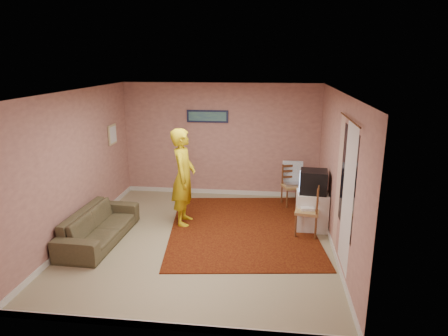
# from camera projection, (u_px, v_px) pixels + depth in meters

# --- Properties ---
(ground) EXTENTS (5.00, 5.00, 0.00)m
(ground) POSITION_uv_depth(u_px,v_px,m) (203.00, 239.00, 7.13)
(ground) COLOR gray
(ground) RESTS_ON ground
(wall_back) EXTENTS (4.50, 0.02, 2.60)m
(wall_back) POSITION_uv_depth(u_px,v_px,m) (221.00, 140.00, 9.18)
(wall_back) COLOR tan
(wall_back) RESTS_ON ground
(wall_front) EXTENTS (4.50, 0.02, 2.60)m
(wall_front) POSITION_uv_depth(u_px,v_px,m) (163.00, 229.00, 4.39)
(wall_front) COLOR tan
(wall_front) RESTS_ON ground
(wall_left) EXTENTS (0.02, 5.00, 2.60)m
(wall_left) POSITION_uv_depth(u_px,v_px,m) (77.00, 165.00, 7.04)
(wall_left) COLOR tan
(wall_left) RESTS_ON ground
(wall_right) EXTENTS (0.02, 5.00, 2.60)m
(wall_right) POSITION_uv_depth(u_px,v_px,m) (338.00, 173.00, 6.53)
(wall_right) COLOR tan
(wall_right) RESTS_ON ground
(ceiling) EXTENTS (4.50, 5.00, 0.02)m
(ceiling) POSITION_uv_depth(u_px,v_px,m) (201.00, 92.00, 6.44)
(ceiling) COLOR white
(ceiling) RESTS_ON wall_back
(baseboard_back) EXTENTS (4.50, 0.02, 0.10)m
(baseboard_back) POSITION_uv_depth(u_px,v_px,m) (221.00, 192.00, 9.50)
(baseboard_back) COLOR silver
(baseboard_back) RESTS_ON ground
(baseboard_front) EXTENTS (4.50, 0.02, 0.10)m
(baseboard_front) POSITION_uv_depth(u_px,v_px,m) (168.00, 326.00, 4.73)
(baseboard_front) COLOR silver
(baseboard_front) RESTS_ON ground
(baseboard_left) EXTENTS (0.02, 5.00, 0.10)m
(baseboard_left) POSITION_uv_depth(u_px,v_px,m) (84.00, 230.00, 7.38)
(baseboard_left) COLOR silver
(baseboard_left) RESTS_ON ground
(baseboard_right) EXTENTS (0.02, 5.00, 0.10)m
(baseboard_right) POSITION_uv_depth(u_px,v_px,m) (332.00, 243.00, 6.86)
(baseboard_right) COLOR silver
(baseboard_right) RESTS_ON ground
(window) EXTENTS (0.01, 1.10, 1.50)m
(window) POSITION_uv_depth(u_px,v_px,m) (348.00, 181.00, 5.63)
(window) COLOR black
(window) RESTS_ON wall_right
(curtain_sheer) EXTENTS (0.01, 0.75, 2.10)m
(curtain_sheer) POSITION_uv_depth(u_px,v_px,m) (347.00, 198.00, 5.54)
(curtain_sheer) COLOR silver
(curtain_sheer) RESTS_ON wall_right
(curtain_floral) EXTENTS (0.01, 0.35, 2.10)m
(curtain_floral) POSITION_uv_depth(u_px,v_px,m) (339.00, 183.00, 6.21)
(curtain_floral) COLOR beige
(curtain_floral) RESTS_ON wall_right
(curtain_rod) EXTENTS (0.02, 1.40, 0.02)m
(curtain_rod) POSITION_uv_depth(u_px,v_px,m) (350.00, 119.00, 5.40)
(curtain_rod) COLOR brown
(curtain_rod) RESTS_ON wall_right
(picture_back) EXTENTS (0.95, 0.04, 0.28)m
(picture_back) POSITION_uv_depth(u_px,v_px,m) (207.00, 116.00, 9.03)
(picture_back) COLOR #141A39
(picture_back) RESTS_ON wall_back
(picture_left) EXTENTS (0.04, 0.38, 0.42)m
(picture_left) POSITION_uv_depth(u_px,v_px,m) (113.00, 134.00, 8.51)
(picture_left) COLOR tan
(picture_left) RESTS_ON wall_left
(area_rug) EXTENTS (3.07, 3.64, 0.02)m
(area_rug) POSITION_uv_depth(u_px,v_px,m) (242.00, 228.00, 7.58)
(area_rug) COLOR black
(area_rug) RESTS_ON ground
(tv_cabinet) EXTENTS (0.57, 0.51, 0.72)m
(tv_cabinet) POSITION_uv_depth(u_px,v_px,m) (312.00, 211.00, 7.48)
(tv_cabinet) COLOR white
(tv_cabinet) RESTS_ON ground
(crt_tv) EXTENTS (0.53, 0.48, 0.42)m
(crt_tv) POSITION_uv_depth(u_px,v_px,m) (313.00, 182.00, 7.33)
(crt_tv) COLOR black
(crt_tv) RESTS_ON tv_cabinet
(chair_a) EXTENTS (0.50, 0.49, 0.48)m
(chair_a) POSITION_uv_depth(u_px,v_px,m) (292.00, 181.00, 8.63)
(chair_a) COLOR tan
(chair_a) RESTS_ON ground
(dvd_player) EXTENTS (0.37, 0.31, 0.06)m
(dvd_player) POSITION_uv_depth(u_px,v_px,m) (292.00, 184.00, 8.65)
(dvd_player) COLOR silver
(dvd_player) RESTS_ON chair_a
(blue_throw) EXTENTS (0.44, 0.06, 0.46)m
(blue_throw) POSITION_uv_depth(u_px,v_px,m) (292.00, 171.00, 8.77)
(blue_throw) COLOR #82B1D4
(blue_throw) RESTS_ON chair_a
(chair_b) EXTENTS (0.47, 0.49, 0.52)m
(chair_b) POSITION_uv_depth(u_px,v_px,m) (308.00, 205.00, 7.15)
(chair_b) COLOR tan
(chair_b) RESTS_ON ground
(game_console) EXTENTS (0.26, 0.20, 0.05)m
(game_console) POSITION_uv_depth(u_px,v_px,m) (307.00, 208.00, 7.17)
(game_console) COLOR silver
(game_console) RESTS_ON chair_b
(sofa) EXTENTS (0.81, 1.95, 0.56)m
(sofa) POSITION_uv_depth(u_px,v_px,m) (99.00, 226.00, 7.00)
(sofa) COLOR #4C452E
(sofa) RESTS_ON ground
(person) EXTENTS (0.47, 0.70, 1.87)m
(person) POSITION_uv_depth(u_px,v_px,m) (183.00, 177.00, 7.58)
(person) COLOR gold
(person) RESTS_ON ground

